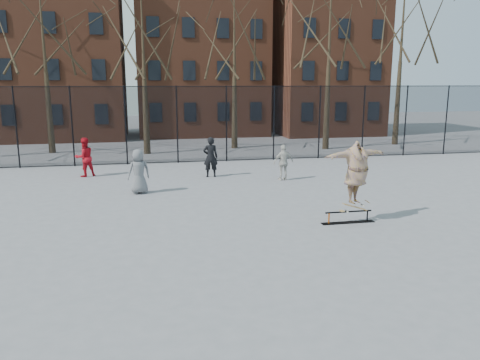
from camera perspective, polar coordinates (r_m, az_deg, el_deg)
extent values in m
plane|color=slate|center=(12.58, 3.01, -7.52)|extent=(100.00, 100.00, 0.00)
cube|color=black|center=(14.57, 13.03, -5.06)|extent=(1.67, 0.26, 0.01)
cylinder|color=#CA510B|center=(14.28, 10.79, -4.61)|extent=(0.04, 0.04, 0.34)
cylinder|color=black|center=(14.78, 15.25, -4.26)|extent=(0.04, 0.04, 0.34)
cylinder|color=black|center=(14.47, 13.09, -3.78)|extent=(1.47, 0.05, 0.05)
imported|color=#4E3688|center=(14.31, 13.98, 0.37)|extent=(2.39, 1.36, 1.88)
imported|color=slate|center=(18.12, -12.24, 1.03)|extent=(0.94, 0.73, 1.70)
imported|color=black|center=(20.90, -3.61, 2.81)|extent=(0.66, 0.44, 1.79)
imported|color=red|center=(22.07, -18.42, 2.65)|extent=(1.06, 0.98, 1.75)
imported|color=beige|center=(20.24, 5.33, 2.14)|extent=(0.95, 0.48, 1.55)
cylinder|color=black|center=(25.37, -25.63, 5.78)|extent=(0.07, 0.07, 4.00)
cylinder|color=black|center=(24.85, -19.79, 6.14)|extent=(0.07, 0.07, 4.00)
cylinder|color=black|center=(24.61, -13.76, 6.45)|extent=(0.07, 0.07, 4.00)
cylinder|color=black|center=(24.64, -7.67, 6.69)|extent=(0.07, 0.07, 4.00)
cylinder|color=black|center=(24.94, -1.66, 6.85)|extent=(0.07, 0.07, 4.00)
cylinder|color=black|center=(25.50, 4.15, 6.93)|extent=(0.07, 0.07, 4.00)
cylinder|color=black|center=(26.31, 9.66, 6.95)|extent=(0.07, 0.07, 4.00)
cylinder|color=black|center=(27.34, 14.80, 6.90)|extent=(0.07, 0.07, 4.00)
cylinder|color=black|center=(28.58, 19.52, 6.81)|extent=(0.07, 0.07, 4.00)
cylinder|color=black|center=(29.98, 23.83, 6.69)|extent=(0.07, 0.07, 4.00)
cube|color=black|center=(24.76, -4.41, 6.78)|extent=(34.00, 0.01, 4.00)
cylinder|color=black|center=(24.67, -4.49, 11.32)|extent=(34.00, 0.04, 0.04)
cone|color=black|center=(29.87, -22.15, 7.41)|extent=(0.40, 0.40, 4.62)
cone|color=black|center=(28.05, -11.46, 7.81)|extent=(0.40, 0.40, 4.62)
cone|color=black|center=(29.85, -0.74, 8.27)|extent=(0.40, 0.40, 4.62)
cone|color=black|center=(30.12, 10.17, 8.12)|extent=(0.40, 0.40, 4.62)
cone|color=black|center=(33.65, 18.20, 8.09)|extent=(0.40, 0.40, 4.62)
cube|color=brown|center=(38.02, -21.06, 13.83)|extent=(9.00, 7.00, 12.00)
cube|color=brown|center=(37.83, -4.67, 15.33)|extent=(10.00, 7.00, 13.00)
cube|color=brown|center=(40.21, 10.07, 13.55)|extent=(8.00, 7.00, 11.00)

